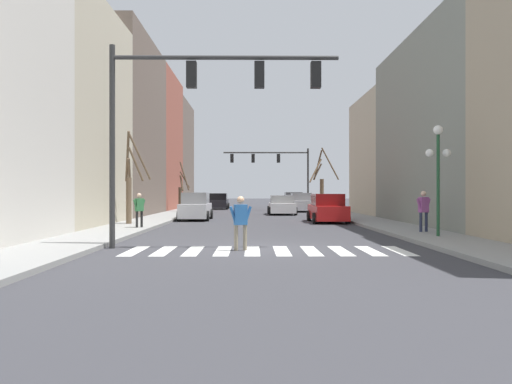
# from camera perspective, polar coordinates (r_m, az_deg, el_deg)

# --- Properties ---
(ground_plane) EXTENTS (240.00, 240.00, 0.00)m
(ground_plane) POSITION_cam_1_polar(r_m,az_deg,el_deg) (15.93, 1.21, -6.49)
(ground_plane) COLOR #38383D
(sidewalk_left) EXTENTS (2.62, 90.00, 0.15)m
(sidewalk_left) POSITION_cam_1_polar(r_m,az_deg,el_deg) (17.02, -21.34, -5.82)
(sidewalk_left) COLOR gray
(sidewalk_left) RESTS_ON ground_plane
(sidewalk_right) EXTENTS (2.62, 90.00, 0.15)m
(sidewalk_right) POSITION_cam_1_polar(r_m,az_deg,el_deg) (17.37, 23.28, -5.70)
(sidewalk_right) COLOR gray
(sidewalk_right) RESTS_ON ground_plane
(building_row_left) EXTENTS (6.00, 53.26, 12.97)m
(building_row_left) POSITION_cam_1_polar(r_m,az_deg,el_deg) (38.92, -15.97, 6.28)
(building_row_left) COLOR beige
(building_row_left) RESTS_ON ground_plane
(building_row_right) EXTENTS (6.00, 32.52, 10.54)m
(building_row_right) POSITION_cam_1_polar(r_m,az_deg,el_deg) (28.12, 23.33, 6.47)
(building_row_right) COLOR tan
(building_row_right) RESTS_ON ground_plane
(crosswalk_stripes) EXTENTS (8.55, 2.60, 0.01)m
(crosswalk_stripes) POSITION_cam_1_polar(r_m,az_deg,el_deg) (15.33, 1.28, -6.74)
(crosswalk_stripes) COLOR white
(crosswalk_stripes) RESTS_ON ground_plane
(traffic_signal_near) EXTENTS (7.34, 0.28, 6.51)m
(traffic_signal_near) POSITION_cam_1_polar(r_m,az_deg,el_deg) (16.36, -6.87, 10.76)
(traffic_signal_near) COLOR #2D2D2D
(traffic_signal_near) RESTS_ON ground_plane
(traffic_signal_far) EXTENTS (8.23, 0.28, 5.99)m
(traffic_signal_far) POSITION_cam_1_polar(r_m,az_deg,el_deg) (48.09, 2.25, 3.24)
(traffic_signal_far) COLOR #2D2D2D
(traffic_signal_far) RESTS_ON ground_plane
(street_lamp_right_corner) EXTENTS (0.95, 0.36, 4.15)m
(street_lamp_right_corner) POSITION_cam_1_polar(r_m,az_deg,el_deg) (19.87, 20.10, 3.74)
(street_lamp_right_corner) COLOR #1E4C2D
(street_lamp_right_corner) RESTS_ON sidewalk_right
(car_parked_right_near) EXTENTS (1.96, 4.46, 1.76)m
(car_parked_right_near) POSITION_cam_1_polar(r_m,az_deg,el_deg) (32.23, -6.91, -1.75)
(car_parked_right_near) COLOR silver
(car_parked_right_near) RESTS_ON ground_plane
(car_at_intersection) EXTENTS (2.21, 4.63, 1.53)m
(car_at_intersection) POSITION_cam_1_polar(r_m,az_deg,el_deg) (39.84, 2.96, -1.54)
(car_at_intersection) COLOR white
(car_at_intersection) RESTS_ON ground_plane
(car_parked_left_far) EXTENTS (2.13, 4.33, 1.71)m
(car_parked_left_far) POSITION_cam_1_polar(r_m,az_deg,el_deg) (45.48, 5.18, -1.26)
(car_parked_left_far) COLOR silver
(car_parked_left_far) RESTS_ON ground_plane
(car_parked_left_near) EXTENTS (2.09, 4.76, 1.69)m
(car_parked_left_near) POSITION_cam_1_polar(r_m,az_deg,el_deg) (29.94, 8.15, -1.93)
(car_parked_left_near) COLOR red
(car_parked_left_near) RESTS_ON ground_plane
(car_driving_toward_lane) EXTENTS (2.15, 4.49, 1.66)m
(car_driving_toward_lane) POSITION_cam_1_polar(r_m,az_deg,el_deg) (52.53, -4.31, -1.11)
(car_driving_toward_lane) COLOR black
(car_driving_toward_lane) RESTS_ON ground_plane
(car_driving_away_lane) EXTENTS (2.19, 4.31, 1.77)m
(car_driving_away_lane) POSITION_cam_1_polar(r_m,az_deg,el_deg) (53.57, 4.29, -1.04)
(car_driving_away_lane) COLOR gray
(car_driving_away_lane) RESTS_ON ground_plane
(pedestrian_on_left_sidewalk) EXTENTS (0.71, 0.37, 1.70)m
(pedestrian_on_left_sidewalk) POSITION_cam_1_polar(r_m,az_deg,el_deg) (21.85, 18.60, -1.69)
(pedestrian_on_left_sidewalk) COLOR #282D47
(pedestrian_on_left_sidewalk) RESTS_ON sidewalk_right
(pedestrian_near_right_corner) EXTENTS (0.71, 0.32, 1.67)m
(pedestrian_near_right_corner) POSITION_cam_1_polar(r_m,az_deg,el_deg) (15.34, -1.77, -3.04)
(pedestrian_near_right_corner) COLOR #7A705B
(pedestrian_near_right_corner) RESTS_ON ground_plane
(pedestrian_on_right_sidewalk) EXTENTS (0.50, 0.58, 1.60)m
(pedestrian_on_right_sidewalk) POSITION_cam_1_polar(r_m,az_deg,el_deg) (23.86, -13.20, -1.69)
(pedestrian_on_right_sidewalk) COLOR black
(pedestrian_on_right_sidewalk) RESTS_ON sidewalk_left
(street_tree_right_near) EXTENTS (3.23, 3.04, 6.20)m
(street_tree_right_near) POSITION_cam_1_polar(r_m,az_deg,el_deg) (51.38, 7.48, 0.95)
(street_tree_right_near) COLOR brown
(street_tree_right_near) RESTS_ON sidewalk_right
(street_tree_left_far) EXTENTS (1.48, 1.22, 4.84)m
(street_tree_left_far) POSITION_cam_1_polar(r_m,az_deg,el_deg) (26.91, -14.18, 0.83)
(street_tree_left_far) COLOR brown
(street_tree_left_far) RESTS_ON sidewalk_left
(street_tree_right_far) EXTENTS (1.06, 1.11, 4.25)m
(street_tree_right_far) POSITION_cam_1_polar(r_m,az_deg,el_deg) (43.43, -8.53, -0.00)
(street_tree_right_far) COLOR #473828
(street_tree_right_far) RESTS_ON sidewalk_left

